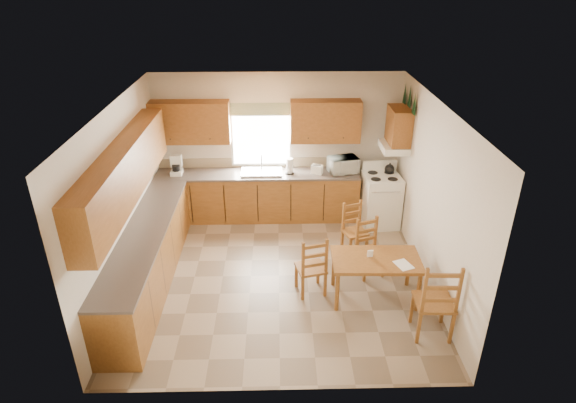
{
  "coord_description": "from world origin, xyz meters",
  "views": [
    {
      "loc": [
        -0.0,
        -6.23,
        4.43
      ],
      "look_at": [
        0.15,
        0.3,
        1.15
      ],
      "focal_mm": 30.0,
      "sensor_mm": 36.0,
      "label": 1
    }
  ],
  "objects_px": {
    "dining_table": "(374,278)",
    "chair_near_left": "(311,264)",
    "stove": "(380,201)",
    "chair_far_right": "(355,229)",
    "microwave": "(343,165)",
    "chair_far_left": "(370,249)",
    "chair_near_right": "(435,297)"
  },
  "relations": [
    {
      "from": "stove",
      "to": "dining_table",
      "type": "xyz_separation_m",
      "value": [
        -0.5,
        -2.2,
        -0.14
      ]
    },
    {
      "from": "chair_far_left",
      "to": "dining_table",
      "type": "bearing_deg",
      "value": -112.74
    },
    {
      "from": "microwave",
      "to": "dining_table",
      "type": "xyz_separation_m",
      "value": [
        0.18,
        -2.51,
        -0.73
      ]
    },
    {
      "from": "stove",
      "to": "chair_far_right",
      "type": "distance_m",
      "value": 1.14
    },
    {
      "from": "chair_far_left",
      "to": "chair_far_right",
      "type": "height_order",
      "value": "chair_far_left"
    },
    {
      "from": "microwave",
      "to": "chair_far_right",
      "type": "height_order",
      "value": "microwave"
    },
    {
      "from": "microwave",
      "to": "chair_near_right",
      "type": "distance_m",
      "value": 3.41
    },
    {
      "from": "dining_table",
      "to": "chair_far_right",
      "type": "distance_m",
      "value": 1.25
    },
    {
      "from": "chair_near_right",
      "to": "chair_far_left",
      "type": "distance_m",
      "value": 1.48
    },
    {
      "from": "dining_table",
      "to": "chair_near_right",
      "type": "bearing_deg",
      "value": -49.97
    },
    {
      "from": "dining_table",
      "to": "chair_near_right",
      "type": "xyz_separation_m",
      "value": [
        0.61,
        -0.77,
        0.24
      ]
    },
    {
      "from": "chair_far_left",
      "to": "chair_near_right",
      "type": "bearing_deg",
      "value": -86.32
    },
    {
      "from": "stove",
      "to": "chair_near_left",
      "type": "relative_size",
      "value": 0.99
    },
    {
      "from": "dining_table",
      "to": "chair_near_right",
      "type": "relative_size",
      "value": 1.09
    },
    {
      "from": "microwave",
      "to": "chair_far_left",
      "type": "height_order",
      "value": "microwave"
    },
    {
      "from": "microwave",
      "to": "dining_table",
      "type": "bearing_deg",
      "value": -100.84
    },
    {
      "from": "microwave",
      "to": "chair_far_right",
      "type": "distance_m",
      "value": 1.42
    },
    {
      "from": "dining_table",
      "to": "chair_far_right",
      "type": "height_order",
      "value": "chair_far_right"
    },
    {
      "from": "stove",
      "to": "chair_near_right",
      "type": "bearing_deg",
      "value": -92.39
    },
    {
      "from": "stove",
      "to": "chair_near_right",
      "type": "relative_size",
      "value": 0.83
    },
    {
      "from": "microwave",
      "to": "chair_far_left",
      "type": "distance_m",
      "value": 2.03
    },
    {
      "from": "chair_near_left",
      "to": "chair_far_left",
      "type": "bearing_deg",
      "value": -169.59
    },
    {
      "from": "chair_near_right",
      "to": "chair_far_right",
      "type": "bearing_deg",
      "value": -68.55
    },
    {
      "from": "chair_near_right",
      "to": "chair_far_left",
      "type": "height_order",
      "value": "chair_near_right"
    },
    {
      "from": "chair_far_left",
      "to": "chair_far_right",
      "type": "relative_size",
      "value": 1.05
    },
    {
      "from": "microwave",
      "to": "chair_far_left",
      "type": "xyz_separation_m",
      "value": [
        0.21,
        -1.92,
        -0.61
      ]
    },
    {
      "from": "chair_far_left",
      "to": "stove",
      "type": "bearing_deg",
      "value": 54.52
    },
    {
      "from": "dining_table",
      "to": "chair_far_left",
      "type": "height_order",
      "value": "chair_far_left"
    },
    {
      "from": "chair_far_left",
      "to": "chair_near_left",
      "type": "bearing_deg",
      "value": -174.77
    },
    {
      "from": "microwave",
      "to": "chair_near_right",
      "type": "height_order",
      "value": "microwave"
    },
    {
      "from": "dining_table",
      "to": "chair_near_left",
      "type": "distance_m",
      "value": 0.94
    },
    {
      "from": "chair_near_right",
      "to": "microwave",
      "type": "bearing_deg",
      "value": -74.58
    }
  ]
}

